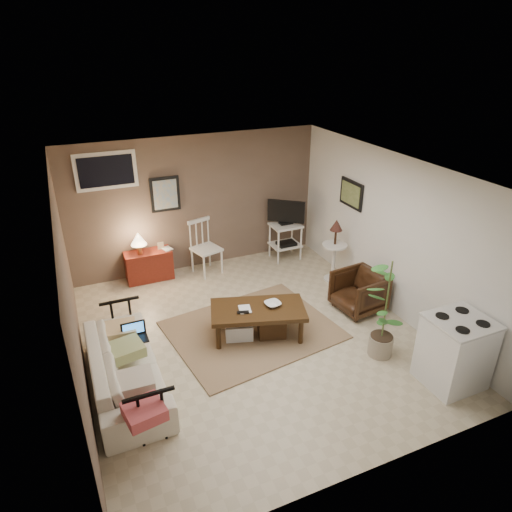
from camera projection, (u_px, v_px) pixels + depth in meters
name	position (u px, v px, depth m)	size (l,w,h in m)	color
floor	(253.00, 336.00, 6.50)	(5.00, 5.00, 0.00)	#C1B293
art_back	(165.00, 194.00, 7.71)	(0.50, 0.03, 0.60)	black
art_right	(351.00, 194.00, 7.51)	(0.03, 0.60, 0.45)	black
window	(106.00, 171.00, 7.17)	(0.96, 0.03, 0.60)	silver
rug	(252.00, 330.00, 6.63)	(2.26, 1.81, 0.02)	#8B7051
coffee_table	(257.00, 320.00, 6.40)	(1.44, 1.03, 0.49)	#3E2411
sofa	(124.00, 361.00, 5.41)	(1.98, 0.58, 0.78)	white
sofa_pillows	(131.00, 366.00, 5.20)	(0.38, 1.89, 0.13)	beige
sofa_end_rails	(135.00, 362.00, 5.47)	(0.53, 1.98, 0.67)	black
laptop	(134.00, 334.00, 5.71)	(0.30, 0.22, 0.21)	black
red_console	(148.00, 263.00, 7.90)	(0.79, 0.35, 0.92)	maroon
spindle_chair	(206.00, 249.00, 8.08)	(0.55, 0.55, 0.98)	silver
tv_stand	(286.00, 228.00, 8.54)	(0.57, 0.47, 1.16)	silver
side_table	(335.00, 243.00, 7.73)	(0.42, 0.42, 1.12)	silver
armchair	(359.00, 290.00, 7.00)	(0.67, 0.63, 0.69)	#331D0E
potted_plant	(386.00, 306.00, 5.82)	(0.35, 0.35, 1.42)	gray
stove	(455.00, 351.00, 5.47)	(0.70, 0.65, 0.91)	white
bowl	(273.00, 299.00, 6.32)	(0.22, 0.05, 0.22)	#3E2411
book_table	(239.00, 304.00, 6.21)	(0.16, 0.02, 0.22)	#3E2411
book_console	(163.00, 245.00, 7.82)	(0.15, 0.02, 0.20)	#3E2411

